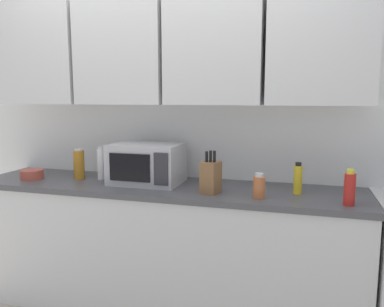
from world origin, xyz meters
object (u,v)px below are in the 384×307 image
(knife_block, at_px, (211,177))
(bottle_red_sauce, at_px, (350,189))
(bottle_spice_jar, at_px, (259,186))
(bowl_ceramic_small, at_px, (32,174))
(bottle_yellow_mustard, at_px, (298,179))
(bottle_white_jar, at_px, (101,164))
(bottle_amber_vinegar, at_px, (79,164))
(microwave, at_px, (147,163))

(knife_block, relative_size, bottle_red_sauce, 1.32)
(bottle_spice_jar, bearing_deg, knife_block, 173.48)
(bowl_ceramic_small, bearing_deg, bottle_spice_jar, -3.06)
(bowl_ceramic_small, bearing_deg, bottle_yellow_mustard, 2.24)
(bottle_spice_jar, relative_size, bottle_white_jar, 0.63)
(bottle_amber_vinegar, height_order, bottle_spice_jar, bottle_amber_vinegar)
(knife_block, height_order, bottle_white_jar, knife_block)
(microwave, distance_m, knife_block, 0.52)
(microwave, xyz_separation_m, knife_block, (0.50, -0.16, -0.04))
(bottle_red_sauce, bearing_deg, bottle_white_jar, 171.95)
(knife_block, xyz_separation_m, bottle_yellow_mustard, (0.53, 0.13, -0.01))
(microwave, xyz_separation_m, bottle_yellow_mustard, (1.03, -0.03, -0.05))
(bottle_spice_jar, height_order, bowl_ceramic_small, bottle_spice_jar)
(microwave, height_order, bottle_amber_vinegar, microwave)
(bottle_spice_jar, xyz_separation_m, bottle_yellow_mustard, (0.22, 0.17, 0.02))
(bottle_amber_vinegar, xyz_separation_m, bottle_yellow_mustard, (1.57, -0.02, -0.01))
(bottle_amber_vinegar, xyz_separation_m, bottle_spice_jar, (1.35, -0.18, -0.04))
(microwave, relative_size, knife_block, 1.76)
(bottle_red_sauce, xyz_separation_m, bottle_yellow_mustard, (-0.28, 0.19, -0.00))
(bottle_white_jar, xyz_separation_m, bottle_yellow_mustard, (1.40, -0.05, -0.02))
(knife_block, relative_size, bottle_white_jar, 1.13)
(bottle_yellow_mustard, relative_size, bowl_ceramic_small, 1.19)
(bottle_amber_vinegar, relative_size, bottle_spice_jar, 1.50)
(bottle_amber_vinegar, distance_m, bottle_white_jar, 0.17)
(knife_block, distance_m, bottle_white_jar, 0.89)
(bottle_red_sauce, bearing_deg, bottle_yellow_mustard, 146.01)
(microwave, relative_size, bottle_white_jar, 2.00)
(bottle_red_sauce, height_order, bottle_yellow_mustard, bottle_red_sauce)
(knife_block, distance_m, bottle_spice_jar, 0.31)
(bottle_spice_jar, relative_size, bowl_ceramic_small, 0.90)
(bottle_red_sauce, height_order, bottle_amber_vinegar, bottle_amber_vinegar)
(knife_block, height_order, bowl_ceramic_small, knife_block)
(bottle_red_sauce, relative_size, bottle_white_jar, 0.86)
(bottle_yellow_mustard, bearing_deg, microwave, 178.57)
(bottle_white_jar, bearing_deg, bottle_red_sauce, -8.05)
(bottle_amber_vinegar, bearing_deg, knife_block, -8.17)
(bottle_white_jar, height_order, bowl_ceramic_small, bottle_white_jar)
(knife_block, relative_size, bowl_ceramic_small, 1.62)
(knife_block, bearing_deg, bowl_ceramic_small, 177.71)
(microwave, relative_size, bottle_spice_jar, 3.18)
(bottle_red_sauce, bearing_deg, microwave, 170.63)
(bottle_yellow_mustard, bearing_deg, bottle_spice_jar, -143.30)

